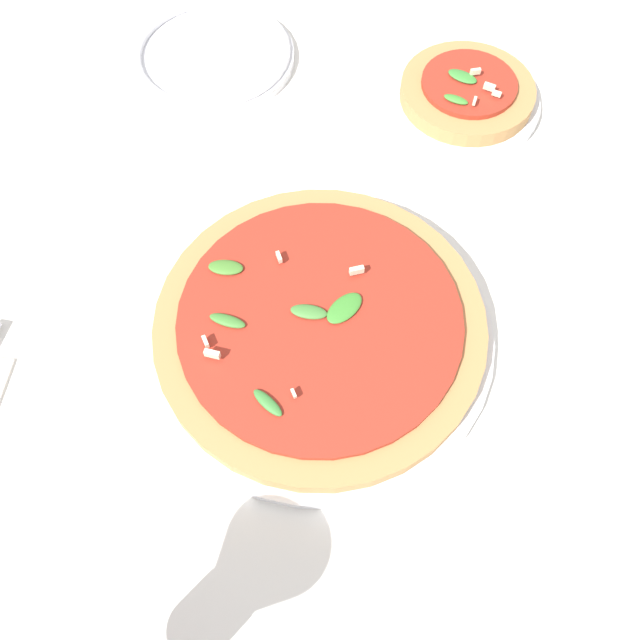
% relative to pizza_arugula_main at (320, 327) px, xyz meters
% --- Properties ---
extents(ground_plane, '(6.00, 6.00, 0.00)m').
position_rel_pizza_arugula_main_xyz_m(ground_plane, '(0.02, 0.02, -0.02)').
color(ground_plane, silver).
extents(pizza_arugula_main, '(0.32, 0.32, 0.05)m').
position_rel_pizza_arugula_main_xyz_m(pizza_arugula_main, '(0.00, 0.00, 0.00)').
color(pizza_arugula_main, white).
rests_on(pizza_arugula_main, ground_plane).
extents(pizza_personal_side, '(0.17, 0.17, 0.05)m').
position_rel_pizza_arugula_main_xyz_m(pizza_personal_side, '(-0.33, 0.07, -0.00)').
color(pizza_personal_side, white).
rests_on(pizza_personal_side, ground_plane).
extents(side_plate_white, '(0.19, 0.19, 0.02)m').
position_rel_pizza_arugula_main_xyz_m(side_plate_white, '(-0.32, -0.24, -0.01)').
color(side_plate_white, white).
rests_on(side_plate_white, ground_plane).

